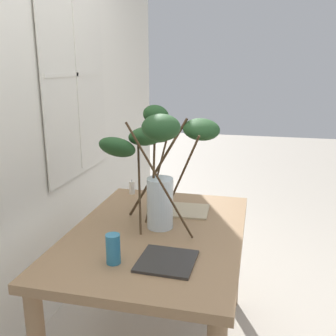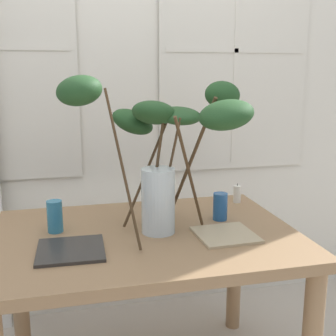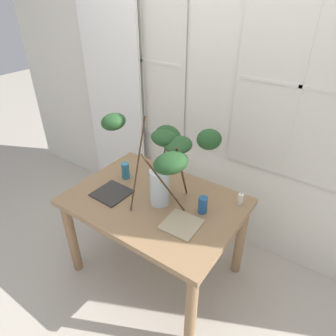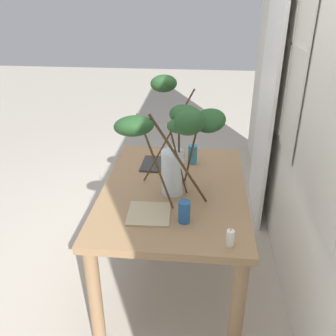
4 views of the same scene
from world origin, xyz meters
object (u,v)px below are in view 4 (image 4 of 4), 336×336
dining_table (174,204)px  drinking_glass_blue_left (193,154)px  plate_square_left (160,164)px  vase_with_branches (175,132)px  pillar_candle (230,238)px  plate_square_right (149,214)px  drinking_glass_blue_right (184,212)px

dining_table → drinking_glass_blue_left: 0.41m
plate_square_left → dining_table: bearing=22.6°
vase_with_branches → pillar_candle: (0.44, 0.30, -0.35)m
plate_square_right → pillar_candle: (0.22, 0.42, 0.04)m
drinking_glass_blue_left → drinking_glass_blue_right: (0.71, -0.02, -0.01)m
vase_with_branches → drinking_glass_blue_left: size_ratio=6.05×
drinking_glass_blue_right → dining_table: bearing=-167.1°
vase_with_branches → drinking_glass_blue_right: (0.26, 0.07, -0.33)m
dining_table → plate_square_left: plate_square_left is taller
drinking_glass_blue_right → plate_square_right: 0.20m
plate_square_left → plate_square_right: (0.61, 0.01, -0.00)m
pillar_candle → plate_square_left: bearing=-152.4°
dining_table → plate_square_right: size_ratio=5.37×
dining_table → plate_square_left: (-0.30, -0.13, 0.12)m
dining_table → pillar_candle: bearing=30.4°
plate_square_left → vase_with_branches: bearing=18.7°
dining_table → vase_with_branches: (0.09, 0.01, 0.51)m
pillar_candle → dining_table: bearing=-149.6°
dining_table → drinking_glass_blue_right: 0.40m
vase_with_branches → plate_square_right: vase_with_branches is taller
dining_table → drinking_glass_blue_left: bearing=165.1°
plate_square_left → plate_square_right: 0.61m
plate_square_left → drinking_glass_blue_left: bearing=104.3°
drinking_glass_blue_right → plate_square_right: drinking_glass_blue_right is taller
plate_square_right → drinking_glass_blue_right: bearing=76.2°
dining_table → drinking_glass_blue_left: drinking_glass_blue_left is taller
drinking_glass_blue_left → plate_square_right: size_ratio=0.58×
vase_with_branches → pillar_candle: size_ratio=8.22×
drinking_glass_blue_left → pillar_candle: 0.91m
dining_table → drinking_glass_blue_right: bearing=12.9°
plate_square_right → pillar_candle: bearing=62.1°
dining_table → vase_with_branches: vase_with_branches is taller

